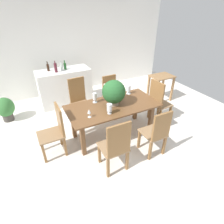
{
  "coord_description": "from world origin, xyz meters",
  "views": [
    {
      "loc": [
        -1.49,
        -2.99,
        2.55
      ],
      "look_at": [
        0.02,
        -0.07,
        0.53
      ],
      "focal_mm": 28.98,
      "sensor_mm": 36.0,
      "label": 1
    }
  ],
  "objects_px": {
    "chair_near_left": "(116,145)",
    "kitchen_counter": "(65,87)",
    "side_table": "(161,82)",
    "chair_far_right": "(111,93)",
    "chair_far_left": "(79,99)",
    "dining_table": "(113,110)",
    "crystal_vase_left": "(129,89)",
    "flower_centerpiece": "(114,92)",
    "chair_foot_end": "(158,100)",
    "crystal_vase_right": "(109,108)",
    "wine_bottle_clear": "(56,68)",
    "wine_bottle_tall": "(65,66)",
    "chair_near_right": "(157,132)",
    "potted_plant_floor": "(5,108)",
    "wine_glass": "(89,112)",
    "crystal_vase_center_near": "(95,97)",
    "wine_bottle_amber": "(62,67)",
    "wine_bottle_green": "(48,67)",
    "chair_head_end": "(56,129)"
  },
  "relations": [
    {
      "from": "chair_near_right",
      "to": "crystal_vase_right",
      "type": "height_order",
      "value": "chair_near_right"
    },
    {
      "from": "chair_far_left",
      "to": "chair_far_right",
      "type": "xyz_separation_m",
      "value": [
        0.85,
        -0.01,
        -0.04
      ]
    },
    {
      "from": "side_table",
      "to": "crystal_vase_right",
      "type": "bearing_deg",
      "value": -153.8
    },
    {
      "from": "dining_table",
      "to": "crystal_vase_right",
      "type": "distance_m",
      "value": 0.4
    },
    {
      "from": "chair_far_right",
      "to": "crystal_vase_left",
      "type": "distance_m",
      "value": 0.7
    },
    {
      "from": "crystal_vase_center_near",
      "to": "crystal_vase_right",
      "type": "distance_m",
      "value": 0.54
    },
    {
      "from": "chair_near_right",
      "to": "potted_plant_floor",
      "type": "bearing_deg",
      "value": -45.93
    },
    {
      "from": "chair_far_left",
      "to": "flower_centerpiece",
      "type": "height_order",
      "value": "flower_centerpiece"
    },
    {
      "from": "crystal_vase_center_near",
      "to": "potted_plant_floor",
      "type": "height_order",
      "value": "crystal_vase_center_near"
    },
    {
      "from": "chair_near_left",
      "to": "kitchen_counter",
      "type": "relative_size",
      "value": 0.74
    },
    {
      "from": "dining_table",
      "to": "chair_far_right",
      "type": "distance_m",
      "value": 1.01
    },
    {
      "from": "wine_bottle_green",
      "to": "wine_bottle_clear",
      "type": "xyz_separation_m",
      "value": [
        0.16,
        -0.19,
        0.03
      ]
    },
    {
      "from": "chair_near_left",
      "to": "chair_foot_end",
      "type": "xyz_separation_m",
      "value": [
        1.62,
        0.91,
        0.01
      ]
    },
    {
      "from": "chair_far_left",
      "to": "chair_foot_end",
      "type": "height_order",
      "value": "chair_far_left"
    },
    {
      "from": "chair_far_right",
      "to": "wine_bottle_tall",
      "type": "relative_size",
      "value": 4.11
    },
    {
      "from": "wine_bottle_clear",
      "to": "wine_bottle_amber",
      "type": "bearing_deg",
      "value": 22.63
    },
    {
      "from": "kitchen_counter",
      "to": "crystal_vase_right",
      "type": "bearing_deg",
      "value": -82.12
    },
    {
      "from": "crystal_vase_right",
      "to": "wine_bottle_green",
      "type": "height_order",
      "value": "wine_bottle_green"
    },
    {
      "from": "wine_bottle_tall",
      "to": "potted_plant_floor",
      "type": "distance_m",
      "value": 1.82
    },
    {
      "from": "chair_far_left",
      "to": "flower_centerpiece",
      "type": "bearing_deg",
      "value": -65.55
    },
    {
      "from": "chair_head_end",
      "to": "crystal_vase_center_near",
      "type": "height_order",
      "value": "chair_head_end"
    },
    {
      "from": "chair_near_left",
      "to": "side_table",
      "type": "distance_m",
      "value": 2.98
    },
    {
      "from": "wine_bottle_tall",
      "to": "potted_plant_floor",
      "type": "relative_size",
      "value": 0.39
    },
    {
      "from": "wine_bottle_amber",
      "to": "wine_bottle_clear",
      "type": "relative_size",
      "value": 0.84
    },
    {
      "from": "chair_far_right",
      "to": "wine_glass",
      "type": "relative_size",
      "value": 5.88
    },
    {
      "from": "crystal_vase_right",
      "to": "crystal_vase_left",
      "type": "bearing_deg",
      "value": 36.23
    },
    {
      "from": "wine_glass",
      "to": "potted_plant_floor",
      "type": "distance_m",
      "value": 2.45
    },
    {
      "from": "chair_foot_end",
      "to": "wine_bottle_tall",
      "type": "bearing_deg",
      "value": 35.39
    },
    {
      "from": "crystal_vase_left",
      "to": "wine_bottle_green",
      "type": "height_order",
      "value": "wine_bottle_green"
    },
    {
      "from": "wine_glass",
      "to": "kitchen_counter",
      "type": "distance_m",
      "value": 2.17
    },
    {
      "from": "chair_far_left",
      "to": "kitchen_counter",
      "type": "bearing_deg",
      "value": 91.33
    },
    {
      "from": "chair_far_right",
      "to": "chair_far_left",
      "type": "bearing_deg",
      "value": 179.57
    },
    {
      "from": "dining_table",
      "to": "crystal_vase_left",
      "type": "distance_m",
      "value": 0.68
    },
    {
      "from": "dining_table",
      "to": "chair_head_end",
      "type": "distance_m",
      "value": 1.19
    },
    {
      "from": "chair_foot_end",
      "to": "chair_far_right",
      "type": "bearing_deg",
      "value": 36.38
    },
    {
      "from": "wine_bottle_clear",
      "to": "wine_bottle_tall",
      "type": "bearing_deg",
      "value": 24.74
    },
    {
      "from": "chair_head_end",
      "to": "wine_bottle_amber",
      "type": "bearing_deg",
      "value": 160.19
    },
    {
      "from": "wine_bottle_clear",
      "to": "potted_plant_floor",
      "type": "relative_size",
      "value": 0.48
    },
    {
      "from": "chair_foot_end",
      "to": "kitchen_counter",
      "type": "distance_m",
      "value": 2.58
    },
    {
      "from": "wine_bottle_amber",
      "to": "kitchen_counter",
      "type": "bearing_deg",
      "value": 40.86
    },
    {
      "from": "flower_centerpiece",
      "to": "potted_plant_floor",
      "type": "bearing_deg",
      "value": 141.67
    },
    {
      "from": "flower_centerpiece",
      "to": "side_table",
      "type": "height_order",
      "value": "flower_centerpiece"
    },
    {
      "from": "crystal_vase_center_near",
      "to": "wine_glass",
      "type": "xyz_separation_m",
      "value": [
        -0.31,
        -0.48,
        -0.0
      ]
    },
    {
      "from": "chair_foot_end",
      "to": "side_table",
      "type": "distance_m",
      "value": 1.16
    },
    {
      "from": "crystal_vase_right",
      "to": "wine_bottle_clear",
      "type": "bearing_deg",
      "value": 102.99
    },
    {
      "from": "wine_bottle_tall",
      "to": "chair_near_right",
      "type": "bearing_deg",
      "value": -73.84
    },
    {
      "from": "wine_bottle_tall",
      "to": "chair_head_end",
      "type": "bearing_deg",
      "value": -111.26
    },
    {
      "from": "crystal_vase_center_near",
      "to": "wine_bottle_clear",
      "type": "relative_size",
      "value": 0.72
    },
    {
      "from": "chair_near_right",
      "to": "chair_far_left",
      "type": "bearing_deg",
      "value": -64.75
    },
    {
      "from": "crystal_vase_center_near",
      "to": "side_table",
      "type": "xyz_separation_m",
      "value": [
        2.27,
        0.55,
        -0.3
      ]
    }
  ]
}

